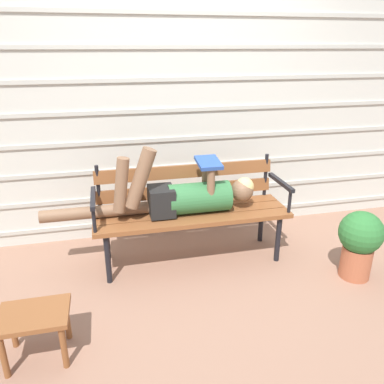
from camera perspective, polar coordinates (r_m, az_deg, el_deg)
name	(u,v)px	position (r m, az deg, el deg)	size (l,w,h in m)	color
ground_plane	(194,265)	(3.28, 0.37, -10.90)	(12.00, 12.00, 0.00)	#936B56
house_siding	(176,124)	(3.55, -2.37, 10.23)	(5.35, 0.08, 2.13)	beige
park_bench	(190,205)	(3.19, -0.28, -1.98)	(1.61, 0.49, 0.84)	brown
reclining_person	(181,195)	(3.06, -1.62, -0.50)	(1.73, 0.25, 0.59)	#33703D
footstool	(34,322)	(2.48, -22.68, -17.60)	(0.40, 0.30, 0.31)	brown
potted_plant	(360,241)	(3.24, 23.95, -6.73)	(0.34, 0.34, 0.56)	#AD5B3D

